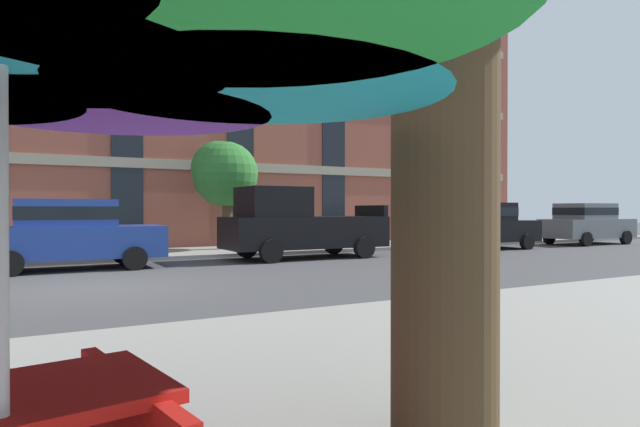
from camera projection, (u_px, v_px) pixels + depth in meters
name	position (u px, v px, depth m)	size (l,w,h in m)	color
ground_plane	(92.00, 288.00, 10.50)	(120.00, 120.00, 0.00)	#424244
sidewalk_far	(66.00, 258.00, 16.44)	(56.00, 3.60, 0.12)	gray
apartment_building	(51.00, 24.00, 23.53)	(42.84, 12.08, 19.20)	#934C3D
sedan_blue	(70.00, 232.00, 13.67)	(4.40, 1.98, 1.78)	navy
pickup_black_midblock	(299.00, 225.00, 16.80)	(5.10, 2.12, 2.20)	black
sedan_black	(483.00, 224.00, 20.60)	(4.40, 1.98, 1.78)	black
sedan_gray	(587.00, 222.00, 23.61)	(4.40, 1.98, 1.78)	slate
street_tree_middle	(223.00, 173.00, 19.34)	(2.33, 2.35, 3.98)	#4C3823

